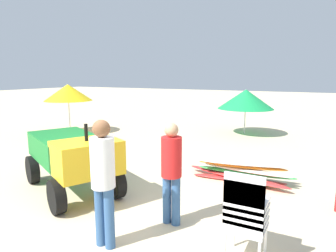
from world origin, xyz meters
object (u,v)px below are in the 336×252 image
Objects in this scene: lifeguard_near_right at (171,167)px; beach_umbrella_mid at (68,92)px; stacked_plastic_chairs at (245,211)px; beach_umbrella_left at (246,99)px; utility_cart at (72,154)px; lifeguard_near_center at (103,175)px; surfboard_pile at (241,172)px.

lifeguard_near_right is 0.82× the size of beach_umbrella_mid.
beach_umbrella_mid is at bearing 148.20° from stacked_plastic_chairs.
stacked_plastic_chairs is 0.61× the size of beach_umbrella_mid.
beach_umbrella_left is at bearing 25.62° from beach_umbrella_mid.
lifeguard_near_center is (1.81, -1.20, 0.24)m from utility_cart.
surfboard_pile is at bearing 104.76° from stacked_plastic_chairs.
utility_cart is at bearing -102.00° from beach_umbrella_left.
lifeguard_near_right reaches higher than utility_cart.
stacked_plastic_chairs is 2.98m from surfboard_pile.
beach_umbrella_left reaches higher than utility_cart.
lifeguard_near_center reaches higher than utility_cart.
beach_umbrella_left reaches higher than stacked_plastic_chairs.
lifeguard_near_center is 1.09× the size of lifeguard_near_right.
utility_cart is 1.30× the size of beach_umbrella_left.
lifeguard_near_right is (-0.51, -2.38, 0.70)m from surfboard_pile.
beach_umbrella_mid is at bearing 146.42° from lifeguard_near_right.
utility_cart is 3.65m from stacked_plastic_chairs.
lifeguard_near_center reaches higher than stacked_plastic_chairs.
lifeguard_near_right is at bearing -84.67° from beach_umbrella_left.
lifeguard_near_right is (-1.26, 0.47, 0.23)m from stacked_plastic_chairs.
beach_umbrella_left is at bearing 103.55° from stacked_plastic_chairs.
lifeguard_near_center is 0.81× the size of beach_umbrella_left.
utility_cart is 1.74× the size of lifeguard_near_right.
utility_cart is 1.43× the size of beach_umbrella_mid.
stacked_plastic_chairs is 1.87m from lifeguard_near_center.
stacked_plastic_chairs is at bearing 16.15° from lifeguard_near_center.
lifeguard_near_right is at bearing -5.46° from utility_cart.
lifeguard_near_center is 8.70m from beach_umbrella_mid.
beach_umbrella_left reaches higher than surfboard_pile.
beach_umbrella_mid is at bearing 136.73° from utility_cart.
beach_umbrella_mid is at bearing 162.99° from surfboard_pile.
lifeguard_near_center is 8.74m from beach_umbrella_left.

